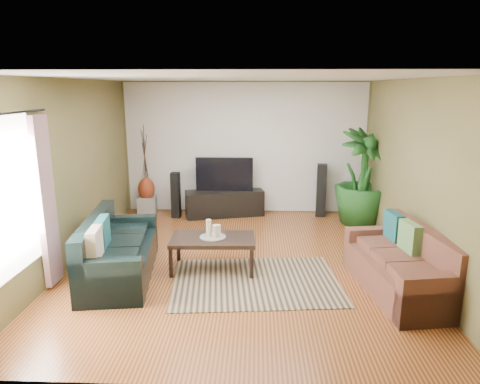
{
  "coord_description": "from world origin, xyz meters",
  "views": [
    {
      "loc": [
        0.25,
        -6.0,
        2.57
      ],
      "look_at": [
        0.0,
        0.2,
        1.05
      ],
      "focal_mm": 32.0,
      "sensor_mm": 36.0,
      "label": 1
    }
  ],
  "objects_px": {
    "speaker_right": "(321,190)",
    "television": "(224,174)",
    "side_table": "(110,233)",
    "coffee_table": "(213,254)",
    "speaker_left": "(176,195)",
    "pedestal": "(147,206)",
    "sofa_right": "(399,261)",
    "sofa_left": "(120,247)",
    "vase": "(146,189)",
    "tv_stand": "(225,203)",
    "potted_plant": "(362,177)"
  },
  "relations": [
    {
      "from": "speaker_right",
      "to": "television",
      "type": "bearing_deg",
      "value": -171.37
    },
    {
      "from": "side_table",
      "to": "coffee_table",
      "type": "bearing_deg",
      "value": -24.52
    },
    {
      "from": "speaker_left",
      "to": "speaker_right",
      "type": "bearing_deg",
      "value": 7.62
    },
    {
      "from": "pedestal",
      "to": "television",
      "type": "bearing_deg",
      "value": -0.15
    },
    {
      "from": "side_table",
      "to": "sofa_right",
      "type": "bearing_deg",
      "value": -18.47
    },
    {
      "from": "side_table",
      "to": "television",
      "type": "bearing_deg",
      "value": 47.2
    },
    {
      "from": "speaker_right",
      "to": "pedestal",
      "type": "height_order",
      "value": "speaker_right"
    },
    {
      "from": "coffee_table",
      "to": "speaker_right",
      "type": "height_order",
      "value": "speaker_right"
    },
    {
      "from": "sofa_left",
      "to": "side_table",
      "type": "bearing_deg",
      "value": 18.35
    },
    {
      "from": "speaker_right",
      "to": "sofa_left",
      "type": "bearing_deg",
      "value": -129.6
    },
    {
      "from": "speaker_right",
      "to": "coffee_table",
      "type": "bearing_deg",
      "value": -117.78
    },
    {
      "from": "sofa_left",
      "to": "sofa_right",
      "type": "height_order",
      "value": "same"
    },
    {
      "from": "sofa_right",
      "to": "side_table",
      "type": "relative_size",
      "value": 3.59
    },
    {
      "from": "vase",
      "to": "sofa_right",
      "type": "bearing_deg",
      "value": -38.99
    },
    {
      "from": "tv_stand",
      "to": "vase",
      "type": "height_order",
      "value": "vase"
    },
    {
      "from": "coffee_table",
      "to": "pedestal",
      "type": "relative_size",
      "value": 3.23
    },
    {
      "from": "sofa_right",
      "to": "coffee_table",
      "type": "xyz_separation_m",
      "value": [
        -2.44,
        0.6,
        -0.18
      ]
    },
    {
      "from": "sofa_right",
      "to": "pedestal",
      "type": "distance_m",
      "value": 5.26
    },
    {
      "from": "tv_stand",
      "to": "speaker_right",
      "type": "bearing_deg",
      "value": -12.28
    },
    {
      "from": "television",
      "to": "speaker_left",
      "type": "xyz_separation_m",
      "value": [
        -0.97,
        -0.17,
        -0.4
      ]
    },
    {
      "from": "sofa_right",
      "to": "television",
      "type": "height_order",
      "value": "television"
    },
    {
      "from": "tv_stand",
      "to": "sofa_right",
      "type": "bearing_deg",
      "value": -67.21
    },
    {
      "from": "sofa_right",
      "to": "tv_stand",
      "type": "bearing_deg",
      "value": -151.71
    },
    {
      "from": "potted_plant",
      "to": "vase",
      "type": "relative_size",
      "value": 3.85
    },
    {
      "from": "sofa_left",
      "to": "side_table",
      "type": "distance_m",
      "value": 1.19
    },
    {
      "from": "television",
      "to": "speaker_left",
      "type": "bearing_deg",
      "value": -169.95
    },
    {
      "from": "speaker_left",
      "to": "pedestal",
      "type": "relative_size",
      "value": 2.49
    },
    {
      "from": "vase",
      "to": "side_table",
      "type": "xyz_separation_m",
      "value": [
        -0.14,
        -1.9,
        -0.29
      ]
    },
    {
      "from": "coffee_table",
      "to": "side_table",
      "type": "distance_m",
      "value": 1.97
    },
    {
      "from": "sofa_right",
      "to": "sofa_left",
      "type": "bearing_deg",
      "value": -104.16
    },
    {
      "from": "coffee_table",
      "to": "vase",
      "type": "bearing_deg",
      "value": 119.47
    },
    {
      "from": "sofa_left",
      "to": "pedestal",
      "type": "bearing_deg",
      "value": -0.44
    },
    {
      "from": "tv_stand",
      "to": "speaker_right",
      "type": "xyz_separation_m",
      "value": [
        1.97,
        0.07,
        0.27
      ]
    },
    {
      "from": "tv_stand",
      "to": "television",
      "type": "distance_m",
      "value": 0.6
    },
    {
      "from": "tv_stand",
      "to": "potted_plant",
      "type": "xyz_separation_m",
      "value": [
        2.66,
        -0.41,
        0.65
      ]
    },
    {
      "from": "sofa_right",
      "to": "pedestal",
      "type": "relative_size",
      "value": 4.8
    },
    {
      "from": "potted_plant",
      "to": "side_table",
      "type": "distance_m",
      "value": 4.69
    },
    {
      "from": "sofa_left",
      "to": "tv_stand",
      "type": "xyz_separation_m",
      "value": [
        1.23,
        2.93,
        -0.16
      ]
    },
    {
      "from": "speaker_left",
      "to": "pedestal",
      "type": "distance_m",
      "value": 0.72
    },
    {
      "from": "speaker_right",
      "to": "side_table",
      "type": "distance_m",
      "value": 4.21
    },
    {
      "from": "sofa_right",
      "to": "television",
      "type": "bearing_deg",
      "value": -151.88
    },
    {
      "from": "television",
      "to": "potted_plant",
      "type": "distance_m",
      "value": 2.69
    },
    {
      "from": "speaker_left",
      "to": "coffee_table",
      "type": "bearing_deg",
      "value": -64.93
    },
    {
      "from": "tv_stand",
      "to": "television",
      "type": "height_order",
      "value": "television"
    },
    {
      "from": "coffee_table",
      "to": "pedestal",
      "type": "xyz_separation_m",
      "value": [
        -1.65,
        2.71,
        -0.06
      ]
    },
    {
      "from": "sofa_right",
      "to": "tv_stand",
      "type": "relative_size",
      "value": 1.13
    },
    {
      "from": "side_table",
      "to": "tv_stand",
      "type": "bearing_deg",
      "value": 46.9
    },
    {
      "from": "vase",
      "to": "side_table",
      "type": "bearing_deg",
      "value": -94.24
    },
    {
      "from": "speaker_left",
      "to": "vase",
      "type": "height_order",
      "value": "speaker_left"
    },
    {
      "from": "sofa_left",
      "to": "coffee_table",
      "type": "height_order",
      "value": "sofa_left"
    }
  ]
}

